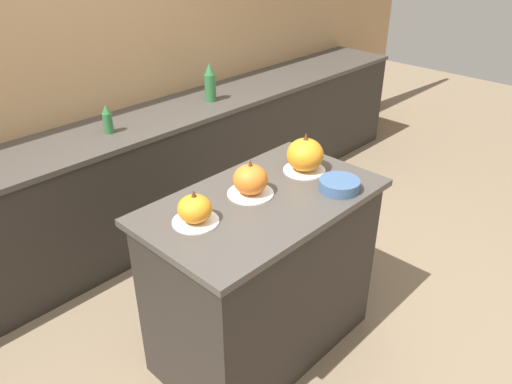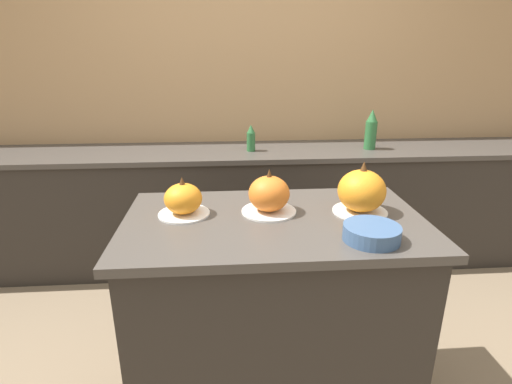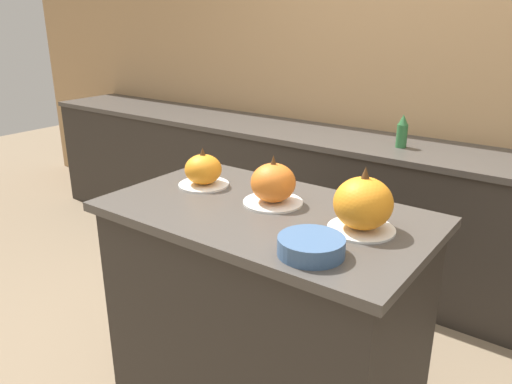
{
  "view_description": "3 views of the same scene",
  "coord_description": "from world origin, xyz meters",
  "px_view_note": "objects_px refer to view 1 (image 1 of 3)",
  "views": [
    {
      "loc": [
        -1.52,
        -1.41,
        2.16
      ],
      "look_at": [
        -0.01,
        0.04,
        0.98
      ],
      "focal_mm": 35.0,
      "sensor_mm": 36.0,
      "label": 1
    },
    {
      "loc": [
        -0.18,
        -1.45,
        1.59
      ],
      "look_at": [
        -0.07,
        0.0,
        1.07
      ],
      "focal_mm": 28.0,
      "sensor_mm": 36.0,
      "label": 2
    },
    {
      "loc": [
        0.98,
        -1.38,
        1.63
      ],
      "look_at": [
        -0.05,
        0.01,
        1.01
      ],
      "focal_mm": 35.0,
      "sensor_mm": 36.0,
      "label": 3
    }
  ],
  "objects_px": {
    "pumpkin_cake_center": "(250,181)",
    "mixing_bowl": "(339,185)",
    "pumpkin_cake_left": "(195,210)",
    "pumpkin_cake_right": "(305,156)",
    "bottle_tall": "(210,83)",
    "bottle_short": "(107,120)"
  },
  "relations": [
    {
      "from": "bottle_short",
      "to": "pumpkin_cake_right",
      "type": "bearing_deg",
      "value": -74.41
    },
    {
      "from": "bottle_tall",
      "to": "bottle_short",
      "type": "distance_m",
      "value": 0.88
    },
    {
      "from": "pumpkin_cake_center",
      "to": "pumpkin_cake_left",
      "type": "bearing_deg",
      "value": -179.73
    },
    {
      "from": "pumpkin_cake_center",
      "to": "mixing_bowl",
      "type": "xyz_separation_m",
      "value": [
        0.33,
        -0.29,
        -0.05
      ]
    },
    {
      "from": "pumpkin_cake_right",
      "to": "bottle_tall",
      "type": "xyz_separation_m",
      "value": [
        0.51,
        1.32,
        -0.0
      ]
    },
    {
      "from": "pumpkin_cake_right",
      "to": "bottle_short",
      "type": "bearing_deg",
      "value": 105.59
    },
    {
      "from": "pumpkin_cake_left",
      "to": "pumpkin_cake_right",
      "type": "xyz_separation_m",
      "value": [
        0.72,
        -0.03,
        0.03
      ]
    },
    {
      "from": "pumpkin_cake_center",
      "to": "mixing_bowl",
      "type": "bearing_deg",
      "value": -40.62
    },
    {
      "from": "bottle_short",
      "to": "pumpkin_cake_left",
      "type": "bearing_deg",
      "value": -105.36
    },
    {
      "from": "bottle_tall",
      "to": "bottle_short",
      "type": "relative_size",
      "value": 1.52
    },
    {
      "from": "pumpkin_cake_right",
      "to": "bottle_short",
      "type": "relative_size",
      "value": 1.18
    },
    {
      "from": "bottle_short",
      "to": "bottle_tall",
      "type": "bearing_deg",
      "value": -0.15
    },
    {
      "from": "bottle_tall",
      "to": "mixing_bowl",
      "type": "distance_m",
      "value": 1.67
    },
    {
      "from": "pumpkin_cake_center",
      "to": "bottle_short",
      "type": "xyz_separation_m",
      "value": [
        0.01,
        1.29,
        -0.04
      ]
    },
    {
      "from": "bottle_tall",
      "to": "mixing_bowl",
      "type": "bearing_deg",
      "value": -109.24
    },
    {
      "from": "pumpkin_cake_right",
      "to": "mixing_bowl",
      "type": "distance_m",
      "value": 0.27
    },
    {
      "from": "pumpkin_cake_left",
      "to": "pumpkin_cake_center",
      "type": "bearing_deg",
      "value": 0.27
    },
    {
      "from": "pumpkin_cake_right",
      "to": "bottle_short",
      "type": "xyz_separation_m",
      "value": [
        -0.37,
        1.32,
        -0.05
      ]
    },
    {
      "from": "mixing_bowl",
      "to": "pumpkin_cake_center",
      "type": "bearing_deg",
      "value": 139.38
    },
    {
      "from": "pumpkin_cake_left",
      "to": "pumpkin_cake_right",
      "type": "bearing_deg",
      "value": -2.35
    },
    {
      "from": "bottle_short",
      "to": "mixing_bowl",
      "type": "bearing_deg",
      "value": -78.3
    },
    {
      "from": "pumpkin_cake_right",
      "to": "bottle_tall",
      "type": "height_order",
      "value": "bottle_tall"
    }
  ]
}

